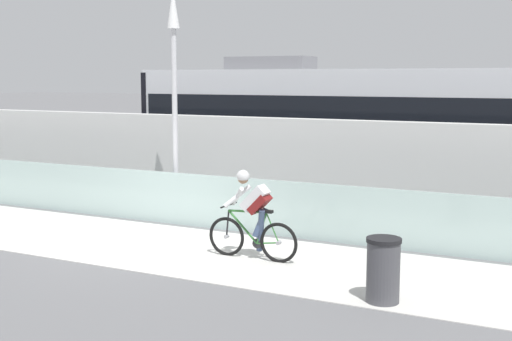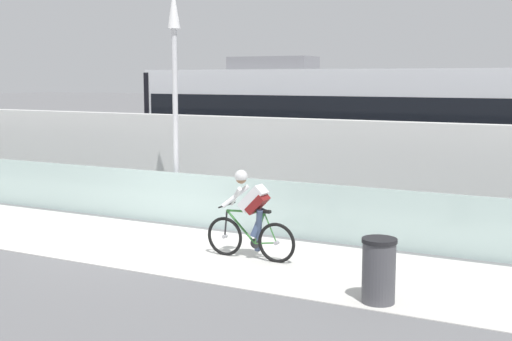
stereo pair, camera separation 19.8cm
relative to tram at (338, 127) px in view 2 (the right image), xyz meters
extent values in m
plane|color=slate|center=(-1.63, -6.85, -1.89)|extent=(200.00, 200.00, 0.00)
cube|color=silver|center=(-1.63, -6.85, -1.89)|extent=(32.00, 3.20, 0.01)
cube|color=#ADC6C1|center=(-1.63, -5.00, -1.32)|extent=(32.00, 0.05, 1.15)
cube|color=silver|center=(-1.63, -3.20, -0.74)|extent=(32.00, 0.36, 2.31)
cube|color=#595654|center=(-1.63, -0.72, -1.89)|extent=(32.00, 0.08, 0.01)
cube|color=#595654|center=(-1.63, 0.72, -1.89)|extent=(32.00, 0.08, 0.01)
cube|color=silver|center=(0.02, 0.00, 0.01)|extent=(11.00, 2.50, 3.10)
cube|color=black|center=(0.02, 0.00, 0.36)|extent=(10.56, 2.54, 1.04)
cube|color=#19599E|center=(0.02, 0.00, -1.36)|extent=(10.78, 2.53, 0.28)
cube|color=slate|center=(-1.96, 0.00, 1.74)|extent=(2.40, 1.10, 0.36)
cube|color=#232326|center=(-3.50, 0.00, -1.53)|extent=(1.40, 1.88, 0.20)
cylinder|color=black|center=(-3.50, -0.72, -1.59)|extent=(0.60, 0.10, 0.60)
cylinder|color=black|center=(-3.50, 0.72, -1.59)|extent=(0.60, 0.10, 0.60)
cube|color=#232326|center=(3.54, 0.00, -1.53)|extent=(1.40, 1.88, 0.20)
cylinder|color=black|center=(3.54, -0.72, -1.59)|extent=(0.60, 0.10, 0.60)
cylinder|color=black|center=(3.54, 0.72, -1.59)|extent=(0.60, 0.10, 0.60)
cube|color=black|center=(-5.43, 0.00, 0.01)|extent=(0.16, 2.54, 2.94)
torus|color=black|center=(0.44, -6.85, -1.53)|extent=(0.72, 0.06, 0.72)
cylinder|color=#99999E|center=(0.44, -6.85, -1.53)|extent=(0.07, 0.10, 0.07)
torus|color=black|center=(1.49, -6.85, -1.53)|extent=(0.72, 0.06, 0.72)
cylinder|color=#99999E|center=(1.49, -6.85, -1.53)|extent=(0.07, 0.10, 0.07)
cylinder|color=#337233|center=(0.78, -6.85, -1.32)|extent=(0.60, 0.04, 0.58)
cylinder|color=#337233|center=(1.16, -6.85, -1.30)|extent=(0.22, 0.04, 0.59)
cylinder|color=#337233|center=(0.87, -6.85, -1.03)|extent=(0.76, 0.04, 0.07)
cylinder|color=#337233|center=(1.28, -6.85, -1.56)|extent=(0.43, 0.03, 0.09)
cylinder|color=#337233|center=(1.37, -6.85, -1.27)|extent=(0.27, 0.02, 0.53)
cylinder|color=black|center=(0.47, -6.85, -1.29)|extent=(0.08, 0.03, 0.49)
cube|color=black|center=(1.25, -6.85, -0.99)|extent=(0.24, 0.10, 0.05)
cylinder|color=black|center=(0.49, -6.85, -0.94)|extent=(0.03, 0.58, 0.03)
cylinder|color=#262628|center=(1.07, -6.85, -1.59)|extent=(0.18, 0.02, 0.18)
cube|color=silver|center=(1.03, -6.85, -0.78)|extent=(0.50, 0.28, 0.51)
cube|color=maroon|center=(1.12, -6.85, -0.87)|extent=(0.38, 0.30, 0.38)
sphere|color=#997051|center=(0.79, -6.85, -0.43)|extent=(0.20, 0.20, 0.20)
sphere|color=silver|center=(0.79, -6.85, -0.40)|extent=(0.23, 0.23, 0.23)
cylinder|color=silver|center=(0.67, -6.85, -0.77)|extent=(0.44, 0.41, 0.41)
cylinder|color=silver|center=(0.67, -6.85, -0.77)|extent=(0.44, 0.41, 0.41)
cylinder|color=#384766|center=(1.14, -6.85, -1.35)|extent=(0.29, 0.33, 0.80)
cylinder|color=#384766|center=(1.14, -6.85, -1.21)|extent=(0.29, 0.33, 0.54)
cylinder|color=gray|center=(-2.07, -4.70, -1.79)|extent=(0.24, 0.24, 0.20)
cylinder|color=silver|center=(-2.07, -4.70, 0.31)|extent=(0.12, 0.12, 4.20)
cone|color=white|center=(-2.07, -4.70, 2.86)|extent=(0.28, 0.28, 0.90)
cylinder|color=#47474C|center=(3.73, -8.10, -1.44)|extent=(0.48, 0.48, 0.90)
cylinder|color=black|center=(3.73, -8.10, -0.96)|extent=(0.51, 0.51, 0.06)
camera|label=1|loc=(6.37, -17.37, 1.35)|focal=47.52mm
camera|label=2|loc=(6.54, -17.28, 1.35)|focal=47.52mm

